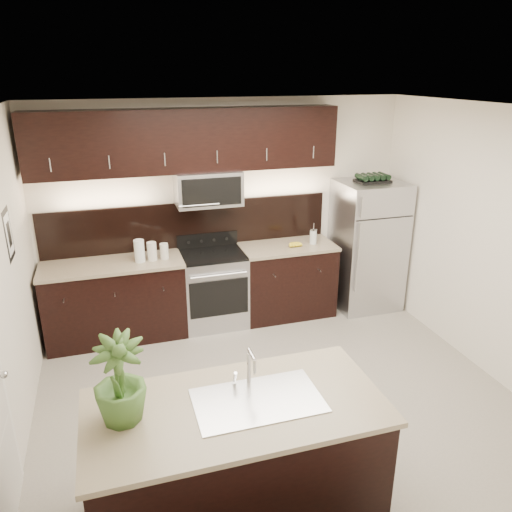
{
  "coord_description": "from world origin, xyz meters",
  "views": [
    {
      "loc": [
        -1.38,
        -3.82,
        2.99
      ],
      "look_at": [
        -0.05,
        0.55,
        1.28
      ],
      "focal_mm": 35.0,
      "sensor_mm": 36.0,
      "label": 1
    }
  ],
  "objects": [
    {
      "name": "ground",
      "position": [
        0.0,
        0.0,
        0.0
      ],
      "size": [
        4.5,
        4.5,
        0.0
      ],
      "primitive_type": "plane",
      "color": "gray",
      "rests_on": "ground"
    },
    {
      "name": "room_walls",
      "position": [
        -0.11,
        -0.04,
        1.7
      ],
      "size": [
        4.52,
        4.02,
        2.71
      ],
      "color": "silver",
      "rests_on": "ground"
    },
    {
      "name": "counter_run",
      "position": [
        -0.46,
        1.69,
        0.47
      ],
      "size": [
        3.51,
        0.65,
        0.94
      ],
      "color": "black",
      "rests_on": "ground"
    },
    {
      "name": "upper_fixtures",
      "position": [
        -0.43,
        1.84,
        2.14
      ],
      "size": [
        3.49,
        0.4,
        1.66
      ],
      "color": "black",
      "rests_on": "counter_run"
    },
    {
      "name": "island",
      "position": [
        -0.72,
        -1.2,
        0.47
      ],
      "size": [
        1.96,
        0.96,
        0.94
      ],
      "color": "black",
      "rests_on": "ground"
    },
    {
      "name": "sink_faucet",
      "position": [
        -0.57,
        -1.19,
        0.96
      ],
      "size": [
        0.84,
        0.5,
        0.28
      ],
      "color": "silver",
      "rests_on": "island"
    },
    {
      "name": "refrigerator",
      "position": [
        1.8,
        1.63,
        0.84
      ],
      "size": [
        0.81,
        0.73,
        1.68
      ],
      "primitive_type": "cube",
      "color": "#B2B2B7",
      "rests_on": "ground"
    },
    {
      "name": "wine_rack",
      "position": [
        1.8,
        1.63,
        1.73
      ],
      "size": [
        0.41,
        0.26,
        0.1
      ],
      "color": "black",
      "rests_on": "refrigerator"
    },
    {
      "name": "plant",
      "position": [
        -1.43,
        -1.13,
        1.23
      ],
      "size": [
        0.38,
        0.38,
        0.58
      ],
      "primitive_type": "imported",
      "rotation": [
        0.0,
        0.0,
        -0.18
      ],
      "color": "#3C6227",
      "rests_on": "island"
    },
    {
      "name": "canisters",
      "position": [
        -0.99,
        1.64,
        1.05
      ],
      "size": [
        0.39,
        0.12,
        0.26
      ],
      "rotation": [
        0.0,
        0.0,
        0.04
      ],
      "color": "silver",
      "rests_on": "counter_run"
    },
    {
      "name": "french_press",
      "position": [
        1.03,
        1.64,
        1.04
      ],
      "size": [
        0.09,
        0.09,
        0.26
      ],
      "rotation": [
        0.0,
        0.0,
        -0.31
      ],
      "color": "silver",
      "rests_on": "counter_run"
    },
    {
      "name": "bananas",
      "position": [
        0.73,
        1.61,
        0.97
      ],
      "size": [
        0.18,
        0.15,
        0.06
      ],
      "primitive_type": "ellipsoid",
      "rotation": [
        0.0,
        0.0,
        0.05
      ],
      "color": "gold",
      "rests_on": "counter_run"
    }
  ]
}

